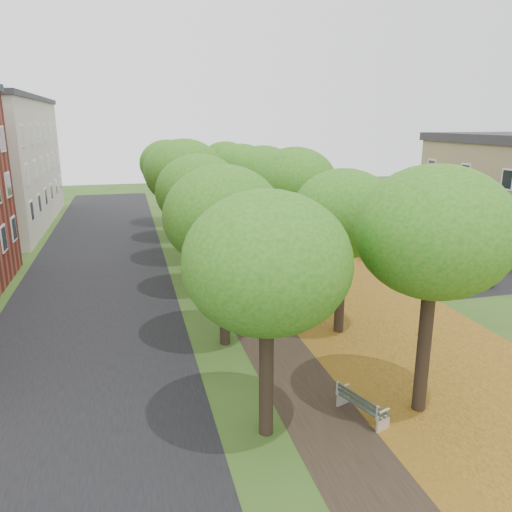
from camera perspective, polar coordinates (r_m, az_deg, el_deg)
ground at (r=15.49m, az=9.42°, el=-18.10°), size 120.00×120.00×0.00m
street_asphalt at (r=28.12m, az=-17.83°, el=-3.05°), size 8.00×70.00×0.01m
footpath at (r=28.59m, az=-2.68°, el=-2.01°), size 3.20×70.00×0.01m
leaf_verge at (r=29.96m, az=6.73°, el=-1.29°), size 7.50×70.00×0.01m
parking_lot at (r=34.68m, az=19.34°, el=0.22°), size 9.00×16.00×0.01m
tree_row_west at (r=27.16m, az=-7.40°, el=8.01°), size 4.34×34.34×6.99m
tree_row_east at (r=28.15m, az=2.43°, el=8.37°), size 4.34×34.34×6.99m
bench at (r=15.52m, az=11.91°, el=-16.27°), size 1.06×1.83×0.83m
car_silver at (r=28.29m, az=22.03°, el=-1.94°), size 3.99×1.89×1.32m
car_red at (r=29.60m, az=20.12°, el=-1.00°), size 4.27×2.99×1.34m
car_grey at (r=32.28m, az=16.83°, el=0.66°), size 5.32×3.87×1.43m
car_white at (r=36.00m, az=13.26°, el=2.25°), size 4.88×2.83×1.28m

